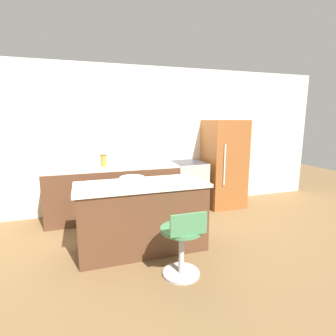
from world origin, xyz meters
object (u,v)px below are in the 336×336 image
Objects in this scene: kettle at (84,162)px; mixing_bowl at (151,162)px; oven_range at (188,185)px; refrigerator at (224,164)px; stool_chair at (182,243)px.

kettle is 1.07× the size of mixing_bowl.
oven_range is 0.81m from refrigerator.
mixing_bowl is (1.13, 0.00, -0.05)m from kettle.
refrigerator is 7.94× the size of mixing_bowl.
oven_range is at bearing -3.04° from mixing_bowl.
stool_chair is (-1.61, -1.97, -0.44)m from refrigerator.
kettle is at bearing 178.60° from refrigerator.
stool_chair is at bearing -95.13° from mixing_bowl.
oven_range is 1.16× the size of stool_chair.
refrigerator is 2.57m from kettle.
kettle is (-0.95, 2.04, 0.60)m from stool_chair.
refrigerator is 2.15× the size of stool_chair.
refrigerator reaches higher than mixing_bowl.
kettle is at bearing 178.82° from oven_range.
kettle is (-2.56, 0.06, 0.15)m from refrigerator.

